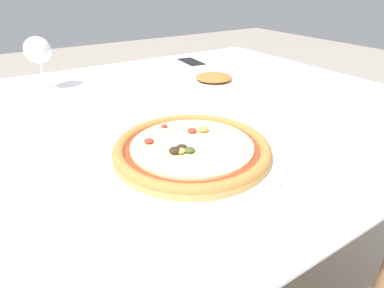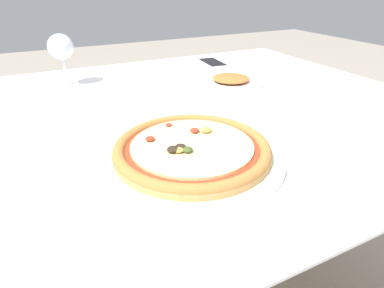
% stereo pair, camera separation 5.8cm
% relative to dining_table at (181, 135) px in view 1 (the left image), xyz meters
% --- Properties ---
extents(dining_table, '(1.26, 1.05, 0.74)m').
position_rel_dining_table_xyz_m(dining_table, '(0.00, 0.00, 0.00)').
color(dining_table, '#997047').
rests_on(dining_table, ground_plane).
extents(pizza_plate, '(0.34, 0.34, 0.04)m').
position_rel_dining_table_xyz_m(pizza_plate, '(-0.12, -0.24, 0.10)').
color(pizza_plate, white).
rests_on(pizza_plate, dining_table).
extents(fork, '(0.06, 0.17, 0.00)m').
position_rel_dining_table_xyz_m(fork, '(-0.31, 0.08, 0.09)').
color(fork, silver).
rests_on(fork, dining_table).
extents(wine_glass_far_left, '(0.07, 0.07, 0.15)m').
position_rel_dining_table_xyz_m(wine_glass_far_left, '(-0.27, 0.32, 0.20)').
color(wine_glass_far_left, silver).
rests_on(wine_glass_far_left, dining_table).
extents(cell_phone, '(0.08, 0.15, 0.01)m').
position_rel_dining_table_xyz_m(cell_phone, '(0.26, 0.36, 0.09)').
color(cell_phone, white).
rests_on(cell_phone, dining_table).
extents(side_plate, '(0.19, 0.19, 0.03)m').
position_rel_dining_table_xyz_m(side_plate, '(0.19, 0.11, 0.10)').
color(side_plate, white).
rests_on(side_plate, dining_table).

